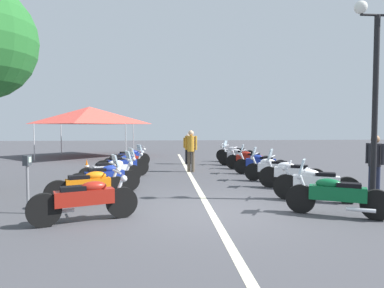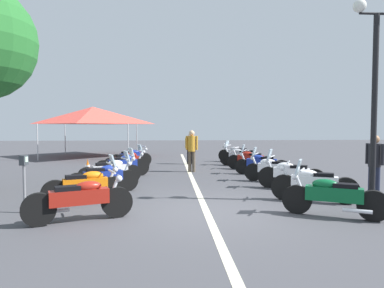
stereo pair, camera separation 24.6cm
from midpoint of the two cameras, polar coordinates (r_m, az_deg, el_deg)
The scene contains 24 objects.
ground_plane at distance 7.89m, azimuth 2.22°, elevation -11.21°, with size 80.00×80.00×0.00m, color #424247.
lane_centre_stripe at distance 12.60m, azimuth -0.50°, elevation -5.85°, with size 22.33×0.16×0.01m, color beige.
motorcycle_left_row_0 at distance 7.29m, azimuth -18.37°, elevation -8.81°, with size 1.01×2.07×1.01m.
motorcycle_left_row_1 at distance 8.81m, azimuth -17.61°, elevation -6.71°, with size 0.97×1.95×1.22m.
motorcycle_left_row_2 at distance 10.21m, azimuth -14.94°, elevation -5.41°, with size 1.02×1.97×1.20m.
motorcycle_left_row_3 at distance 11.77m, azimuth -13.93°, elevation -4.33°, with size 1.10×1.99×1.19m.
motorcycle_left_row_4 at distance 13.32m, azimuth -12.05°, elevation -3.38°, with size 1.06×1.99×1.23m.
motorcycle_left_row_5 at distance 14.92m, azimuth -11.42°, elevation -2.80°, with size 1.05×1.91×0.99m.
motorcycle_left_row_6 at distance 16.61m, azimuth -10.77°, elevation -2.21°, with size 1.08×1.89×1.00m.
motorcycle_right_row_0 at distance 7.94m, azimuth 22.16°, elevation -7.90°, with size 1.16×1.94×1.21m.
motorcycle_right_row_1 at distance 9.33m, azimuth 19.29°, elevation -6.25°, with size 1.05×2.03×1.01m.
motorcycle_right_row_2 at distance 10.94m, azimuth 15.66°, elevation -4.81°, with size 1.10×1.86×1.22m.
motorcycle_right_row_3 at distance 12.20m, azimuth 12.75°, elevation -4.04°, with size 1.01×1.86×1.20m.
motorcycle_right_row_4 at distance 13.92m, azimuth 10.85°, elevation -3.17°, with size 1.01×2.07×1.20m.
motorcycle_right_row_5 at distance 15.42m, azimuth 9.06°, elevation -2.56°, with size 1.14×1.97×1.00m.
motorcycle_right_row_6 at distance 16.85m, azimuth 7.38°, elevation -2.03°, with size 1.27×1.93×1.23m.
motorcycle_right_row_7 at distance 18.55m, azimuth 6.89°, elevation -1.60°, with size 1.28×1.96×1.02m.
street_lamp_twin_globe at distance 9.94m, azimuth 27.90°, elevation 11.41°, with size 0.32×1.22×5.08m.
parking_meter at distance 8.41m, azimuth -26.69°, elevation -4.42°, with size 0.20×0.15×1.29m.
traffic_cone_0 at distance 14.41m, azimuth -17.73°, elevation -3.73°, with size 0.36×0.36×0.61m.
bystander_0 at distance 14.42m, azimuth -0.66°, elevation -0.58°, with size 0.32×0.51×1.77m.
bystander_1 at distance 10.49m, azimuth 27.77°, elevation -2.50°, with size 0.49×0.32×1.70m.
bystander_2 at distance 17.42m, azimuth -1.04°, elevation -0.41°, with size 0.32×0.49×1.57m.
event_tent at distance 22.78m, azimuth -17.11°, elevation 4.62°, with size 5.65×5.65×3.20m.
Camera 1 is at (-7.59, 1.07, 1.93)m, focal length 31.78 mm.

